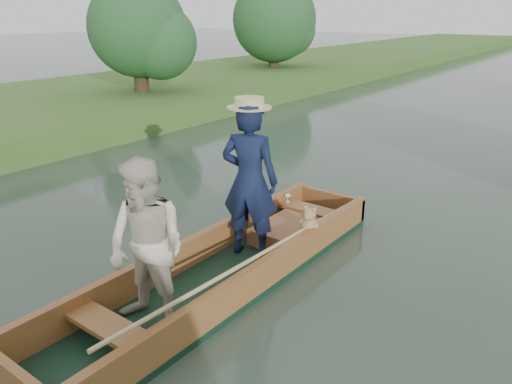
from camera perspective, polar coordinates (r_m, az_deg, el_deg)
The scene contains 2 objects.
ground at distance 5.90m, azimuth -3.57°, elevation -10.31°, with size 120.00×120.00×0.00m, color #283D30.
punt at distance 5.51m, azimuth -4.64°, elevation -4.87°, with size 1.12×5.00×2.03m.
Camera 1 is at (3.35, -3.83, 2.99)m, focal length 35.00 mm.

